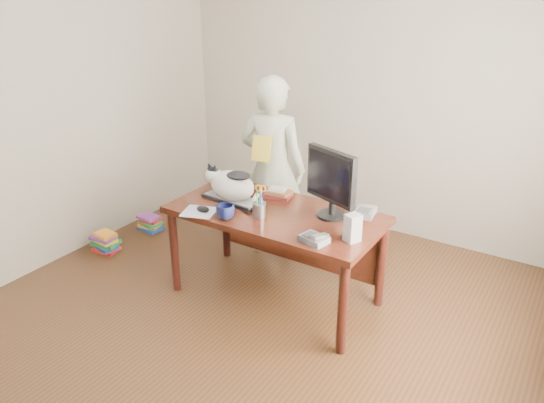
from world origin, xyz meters
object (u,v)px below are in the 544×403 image
at_px(book_stack, 279,193).
at_px(book_pile_b, 150,223).
at_px(monitor, 331,180).
at_px(calculator, 365,212).
at_px(pen_cup, 260,208).
at_px(coffee_mug, 225,212).
at_px(keyboard, 233,199).
at_px(phone, 315,239).
at_px(desk, 281,225).
at_px(mouse, 203,209).
at_px(cat, 231,184).
at_px(baseball, 356,221).
at_px(person, 272,169).
at_px(speaker, 353,228).
at_px(book_pile_a, 105,242).

distance_m(book_stack, book_pile_b, 1.75).
height_order(monitor, book_pile_b, monitor).
bearing_deg(calculator, pen_cup, -152.82).
bearing_deg(calculator, coffee_mug, -151.54).
bearing_deg(keyboard, phone, -11.96).
bearing_deg(coffee_mug, desk, 57.73).
relative_size(keyboard, mouse, 4.16).
bearing_deg(book_stack, cat, -142.42).
bearing_deg(baseball, phone, -110.39).
bearing_deg(person, calculator, 150.71).
bearing_deg(monitor, speaker, -21.20).
xyz_separation_m(speaker, book_stack, (-0.81, 0.38, -0.06)).
bearing_deg(book_stack, pen_cup, -83.79).
distance_m(monitor, baseball, 0.34).
distance_m(desk, pen_cup, 0.31).
height_order(keyboard, coffee_mug, coffee_mug).
bearing_deg(person, baseball, 141.18).
bearing_deg(speaker, coffee_mug, -144.95).
xyz_separation_m(monitor, phone, (0.10, -0.41, -0.26)).
bearing_deg(phone, pen_cup, 177.95).
bearing_deg(phone, person, 147.52).
bearing_deg(baseball, book_pile_b, 173.51).
xyz_separation_m(pen_cup, book_pile_a, (-1.70, -0.06, -0.73)).
bearing_deg(cat, monitor, 15.43).
xyz_separation_m(baseball, book_pile_a, (-2.37, -0.28, -0.70)).
distance_m(desk, coffee_mug, 0.49).
height_order(desk, book_pile_a, desk).
height_order(keyboard, baseball, baseball).
bearing_deg(book_pile_b, speaker, -11.26).
bearing_deg(book_pile_a, mouse, -4.28).
relative_size(mouse, book_pile_b, 0.48).
bearing_deg(person, phone, 123.62).
height_order(cat, person, person).
height_order(desk, keyboard, keyboard).
distance_m(baseball, book_pile_b, 2.46).
bearing_deg(monitor, keyboard, -149.83).
xyz_separation_m(cat, coffee_mug, (0.17, -0.30, -0.09)).
relative_size(monitor, speaker, 2.69).
relative_size(keyboard, book_pile_a, 1.92).
bearing_deg(keyboard, coffee_mug, -57.41).
bearing_deg(phone, monitor, 115.79).
relative_size(cat, phone, 2.46).
relative_size(mouse, phone, 0.62).
xyz_separation_m(pen_cup, mouse, (-0.41, -0.15, -0.05)).
xyz_separation_m(desk, calculator, (0.59, 0.22, 0.17)).
bearing_deg(desk, coffee_mug, -122.27).
relative_size(phone, baseball, 2.42).
relative_size(coffee_mug, calculator, 0.68).
relative_size(cat, person, 0.30).
relative_size(book_stack, person, 0.13).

